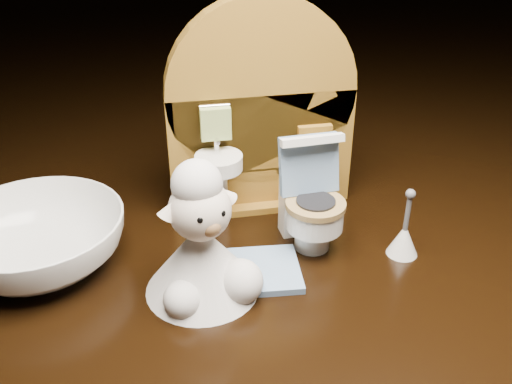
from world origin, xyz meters
TOP-DOWN VIEW (x-y plane):
  - backdrop_panel at (-0.00, 0.06)m, footprint 0.13×0.05m
  - toy_toilet at (0.02, 0.01)m, footprint 0.04×0.05m
  - bath_mat at (-0.02, -0.02)m, footprint 0.06×0.05m
  - toilet_brush at (0.08, -0.02)m, footprint 0.02×0.02m
  - plush_lamb at (-0.05, -0.03)m, footprint 0.07×0.07m
  - ceramic_bowl at (-0.15, 0.02)m, footprint 0.14×0.14m

SIDE VIEW (x-z plane):
  - bath_mat at x=-0.02m, z-range 0.00..0.00m
  - toilet_brush at x=0.08m, z-range -0.01..0.04m
  - ceramic_bowl at x=-0.15m, z-range 0.00..0.03m
  - toy_toilet at x=0.02m, z-range -0.01..0.07m
  - plush_lamb at x=-0.05m, z-range -0.01..0.07m
  - backdrop_panel at x=0.00m, z-range -0.01..0.14m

